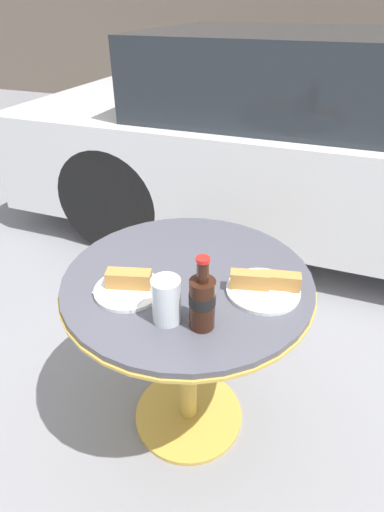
% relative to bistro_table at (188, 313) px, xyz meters
% --- Properties ---
extents(ground_plane, '(30.00, 30.00, 0.00)m').
position_rel_bistro_table_xyz_m(ground_plane, '(0.00, 0.00, -0.55)').
color(ground_plane, gray).
extents(bistro_table, '(0.80, 0.80, 0.71)m').
position_rel_bistro_table_xyz_m(bistro_table, '(0.00, 0.00, 0.00)').
color(bistro_table, gold).
rests_on(bistro_table, ground_plane).
extents(cola_bottle_left, '(0.07, 0.07, 0.22)m').
position_rel_bistro_table_xyz_m(cola_bottle_left, '(0.12, -0.20, 0.24)').
color(cola_bottle_left, '#33190F').
rests_on(cola_bottle_left, bistro_table).
extents(drinking_glass, '(0.08, 0.08, 0.13)m').
position_rel_bistro_table_xyz_m(drinking_glass, '(0.02, -0.21, 0.22)').
color(drinking_glass, black).
rests_on(drinking_glass, bistro_table).
extents(lunch_plate_near, '(0.20, 0.20, 0.07)m').
position_rel_bistro_table_xyz_m(lunch_plate_near, '(-0.14, -0.13, 0.17)').
color(lunch_plate_near, white).
rests_on(lunch_plate_near, bistro_table).
extents(lunch_plate_far, '(0.22, 0.22, 0.07)m').
position_rel_bistro_table_xyz_m(lunch_plate_far, '(0.24, 0.01, 0.18)').
color(lunch_plate_far, white).
rests_on(lunch_plate_far, bistro_table).
extents(parked_car, '(4.24, 1.71, 1.29)m').
position_rel_bistro_table_xyz_m(parked_car, '(0.32, 1.86, 0.07)').
color(parked_car, silver).
rests_on(parked_car, ground_plane).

